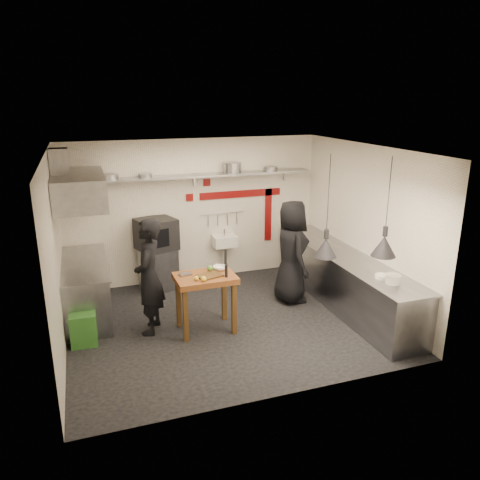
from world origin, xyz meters
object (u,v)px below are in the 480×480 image
object	(u,v)px
chef_left	(149,277)
oven_stand	(159,269)
green_bin	(84,328)
prep_table	(206,303)
combi_oven	(156,234)
chef_right	(291,252)

from	to	relation	value
chef_left	oven_stand	bearing A→B (deg)	-173.41
green_bin	chef_left	size ratio (longest dim) A/B	0.27
oven_stand	prep_table	world-z (taller)	prep_table
chef_left	combi_oven	bearing A→B (deg)	-172.98
combi_oven	chef_left	size ratio (longest dim) A/B	0.36
oven_stand	chef_right	xyz separation A→B (m)	(2.16, -1.29, 0.52)
combi_oven	chef_left	world-z (taller)	chef_left
oven_stand	combi_oven	xyz separation A→B (m)	(-0.01, 0.02, 0.69)
oven_stand	combi_oven	world-z (taller)	combi_oven
oven_stand	prep_table	xyz separation A→B (m)	(0.42, -1.90, 0.06)
chef_left	prep_table	bearing A→B (deg)	93.23
oven_stand	green_bin	distance (m)	2.24
oven_stand	prep_table	size ratio (longest dim) A/B	0.87
green_bin	chef_left	world-z (taller)	chef_left
prep_table	chef_right	size ratio (longest dim) A/B	0.50
oven_stand	prep_table	bearing A→B (deg)	-95.06
green_bin	chef_left	bearing A→B (deg)	4.30
combi_oven	green_bin	distance (m)	2.39
green_bin	chef_left	distance (m)	1.22
combi_oven	prep_table	bearing A→B (deg)	-94.88
green_bin	chef_right	world-z (taller)	chef_right
green_bin	chef_right	size ratio (longest dim) A/B	0.27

